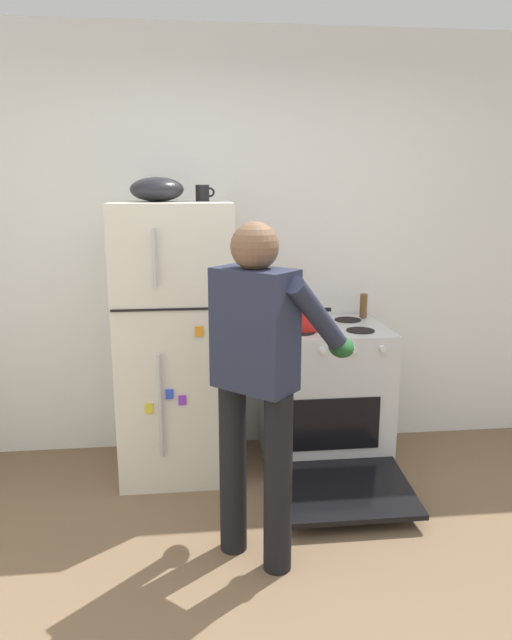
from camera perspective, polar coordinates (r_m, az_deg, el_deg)
The scene contains 8 objects.
kitchen_wall_back at distance 3.90m, azimuth -1.09°, elevation 7.09°, with size 6.00×0.10×2.70m, color white.
refrigerator at distance 3.60m, azimuth -7.78°, elevation -1.97°, with size 0.68×0.72×1.66m.
stove_range at distance 3.79m, azimuth 6.62°, elevation -7.35°, with size 0.76×1.21×0.90m.
person_cook at distance 2.65m, azimuth 0.40°, elevation -4.35°, with size 0.70×0.74×1.60m.
red_pot at distance 3.58m, azimuth 4.46°, elevation 0.26°, with size 0.36×0.26×0.13m.
coffee_mug at distance 3.53m, azimuth -5.18°, elevation 12.17°, with size 0.11×0.08×0.10m.
pepper_mill at distance 3.93m, azimuth 10.38°, elevation 1.39°, with size 0.05×0.05×0.15m, color brown.
mixing_bowl at distance 3.49m, azimuth -9.59°, elevation 12.38°, with size 0.31×0.31×0.14m, color black.
Camera 1 is at (-0.36, -1.91, 1.75)m, focal length 32.99 mm.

